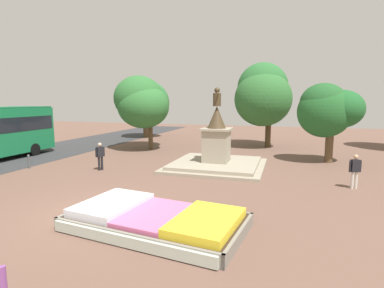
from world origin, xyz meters
TOP-DOWN VIEW (x-y plane):
  - ground_plane at (0.00, 0.00)m, footprint 80.69×80.69m
  - flower_planter at (2.64, -0.46)m, footprint 5.90×3.72m
  - statue_monument at (2.56, 8.66)m, footprint 5.65×5.65m
  - pedestrian_near_planter at (9.59, 6.21)m, footprint 0.54×0.33m
  - pedestrian_crossing_plaza at (-3.71, 5.96)m, footprint 0.38×0.50m
  - kerb_bollard_north at (-8.06, 5.06)m, footprint 0.14×0.14m
  - park_tree_far_left at (-4.82, 13.75)m, footprint 4.71×5.63m
  - park_tree_behind_statue at (4.49, 18.11)m, footprint 4.90×5.71m
  - park_tree_street_side at (9.07, 12.28)m, footprint 4.07×3.18m
  - park_tree_mid_canopy at (-8.08, 21.34)m, footprint 4.75×4.80m

SIDE VIEW (x-z plane):
  - ground_plane at x=0.00m, z-range 0.00..0.00m
  - flower_planter at x=2.64m, z-range -0.04..0.59m
  - kerb_bollard_north at x=-8.06m, z-range 0.02..0.86m
  - statue_monument at x=2.56m, z-range -1.56..3.22m
  - pedestrian_near_planter at x=9.59m, z-range 0.12..1.71m
  - pedestrian_crossing_plaza at x=-3.71m, z-range 0.12..1.73m
  - park_tree_street_side at x=9.07m, z-range 0.92..6.06m
  - park_tree_far_left at x=-4.82m, z-range 0.86..6.88m
  - park_tree_mid_canopy at x=-8.08m, z-range 1.16..7.00m
  - park_tree_behind_statue at x=4.49m, z-range 0.88..8.15m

